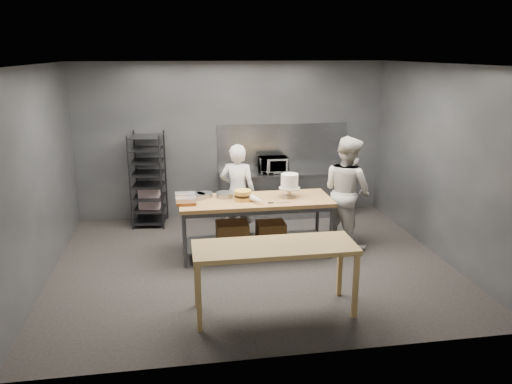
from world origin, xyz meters
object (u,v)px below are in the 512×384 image
speed_rack (148,180)px  chef_right (347,191)px  chef_behind (238,192)px  layer_cake (243,195)px  microwave (273,165)px  frosted_cake_stand (289,182)px  work_table (253,220)px  near_counter (275,252)px

speed_rack → chef_right: bearing=-25.2°
chef_behind → layer_cake: chef_behind is taller
chef_right → microwave: chef_right is taller
frosted_cake_stand → layer_cake: frosted_cake_stand is taller
microwave → layer_cake: (-0.85, -1.84, -0.05)m
microwave → speed_rack: bearing=-178.1°
chef_right → frosted_cake_stand: bearing=73.3°
work_table → layer_cake: size_ratio=8.87×
chef_right → microwave: bearing=4.8°
near_counter → speed_rack: speed_rack is taller
chef_behind → microwave: size_ratio=3.10×
chef_behind → microwave: (0.84, 1.08, 0.21)m
near_counter → frosted_cake_stand: size_ratio=5.24×
chef_behind → layer_cake: 0.77m
chef_right → speed_rack: bearing=40.1°
work_table → frosted_cake_stand: frosted_cake_stand is taller
frosted_cake_stand → chef_behind: bearing=136.9°
layer_cake → chef_behind: bearing=89.3°
near_counter → chef_right: 2.65m
work_table → microwave: size_ratio=4.43×
chef_right → layer_cake: bearing=71.7°
near_counter → chef_right: chef_right is taller
chef_right → frosted_cake_stand: chef_right is taller
chef_behind → chef_right: bearing=-178.8°
frosted_cake_stand → layer_cake: (-0.76, -0.06, -0.16)m
work_table → chef_behind: 0.80m
work_table → layer_cake: 0.46m
speed_rack → chef_right: chef_right is taller
speed_rack → layer_cake: (1.54, -1.76, 0.14)m
speed_rack → chef_behind: bearing=-32.9°
chef_behind → chef_right: 1.85m
layer_cake → speed_rack: bearing=131.2°
work_table → near_counter: size_ratio=1.20×
near_counter → microwave: bearing=79.1°
microwave → work_table: bearing=-110.7°
chef_right → frosted_cake_stand: (-1.02, -0.14, 0.24)m
frosted_cake_stand → layer_cake: size_ratio=1.41×
chef_behind → frosted_cake_stand: bearing=155.6°
near_counter → microwave: (0.71, 3.72, 0.24)m
near_counter → layer_cake: bearing=94.0°
near_counter → speed_rack: (-1.67, 3.64, 0.04)m
microwave → frosted_cake_stand: (-0.09, -1.78, 0.11)m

